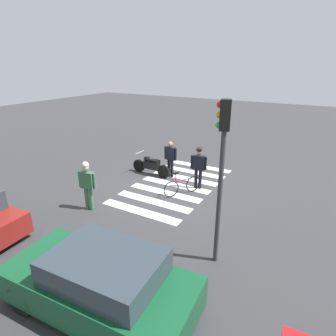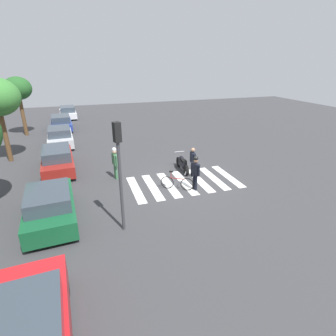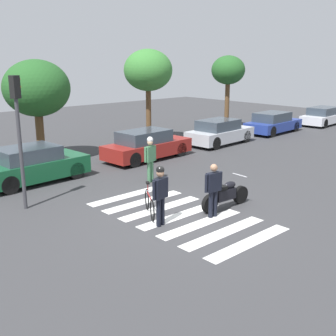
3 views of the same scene
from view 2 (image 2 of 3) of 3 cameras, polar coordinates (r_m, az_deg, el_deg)
The scene contains 15 objects.
ground_plane at distance 14.68m, azimuth 3.48°, elevation -3.08°, with size 60.00×60.00×0.00m, color #38383A.
police_motorcycle at distance 16.03m, azimuth 3.10°, elevation 0.91°, with size 2.07×0.62×1.02m.
leaning_bicycle at distance 13.73m, azimuth 1.91°, elevation -3.16°, with size 0.92×1.50×1.00m.
officer_on_foot at distance 15.16m, azimuth 5.30°, elevation 1.68°, with size 0.67×0.26×1.70m.
officer_by_motorcycle at distance 13.50m, azimuth 5.87°, elevation -0.54°, with size 0.67×0.29×1.83m.
pedestrian_bystander at distance 15.00m, azimuth -11.28°, elevation 1.53°, with size 0.68×0.29×1.84m.
crosswalk_stripes at distance 14.68m, azimuth 3.48°, elevation -3.07°, with size 3.22×5.85×0.01m.
car_red_convertible at distance 7.57m, azimuth -27.63°, elevation -28.58°, with size 4.25×1.98×1.34m.
car_green_compact at distance 12.00m, azimuth -23.91°, elevation -7.43°, with size 4.29×2.13×1.45m.
car_maroon_wagon at distance 17.37m, azimuth -22.56°, elevation 1.73°, with size 4.67×2.03×1.44m.
car_silver_sedan at distance 22.61m, azimuth -22.10°, elevation 6.24°, with size 4.38×2.07×1.43m.
car_blue_hatchback at distance 27.95m, azimuth -21.86°, elevation 8.99°, with size 4.53×2.09×1.37m.
car_white_van at distance 33.58m, azimuth -20.64°, elevation 11.08°, with size 4.49×1.99×1.33m.
traffic_light_pole at distance 9.68m, azimuth -10.46°, elevation 1.45°, with size 0.35×0.30×4.29m.
street_tree_end at distance 26.61m, azimuth -29.48°, elevation 14.45°, with size 2.25×2.25×4.99m.
Camera 2 is at (-12.30, 5.03, 6.22)m, focal length 28.50 mm.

